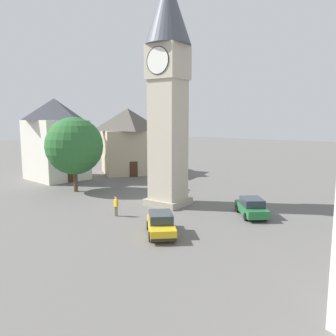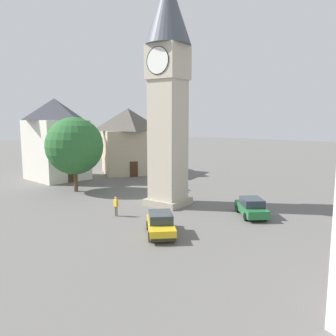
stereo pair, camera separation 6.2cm
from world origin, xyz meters
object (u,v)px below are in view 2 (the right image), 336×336
car_silver_kerb (166,183)px  building_terrace_right (56,138)px  car_blue_kerb (161,224)px  car_red_corner (251,207)px  clock_tower (168,73)px  pedestrian (116,204)px  building_shop_left (128,140)px  tree (74,146)px

car_silver_kerb → building_terrace_right: size_ratio=0.41×
car_blue_kerb → building_terrace_right: size_ratio=0.40×
car_silver_kerb → car_red_corner: 12.84m
clock_tower → car_red_corner: (7.81, 0.78, -11.14)m
pedestrian → building_shop_left: bearing=129.2°
building_shop_left → building_terrace_right: (-4.22, -9.30, 0.56)m
clock_tower → car_blue_kerb: bearing=-58.1°
clock_tower → car_silver_kerb: size_ratio=4.71×
car_red_corner → tree: 19.89m
car_blue_kerb → car_red_corner: same height
car_red_corner → clock_tower: bearing=-174.3°
pedestrian → building_shop_left: size_ratio=0.16×
car_silver_kerb → tree: bearing=-138.1°
building_terrace_right → car_red_corner: bearing=-3.9°
clock_tower → car_blue_kerb: (4.44, -7.13, -11.14)m
car_silver_kerb → building_shop_left: size_ratio=0.41×
car_red_corner → building_terrace_right: size_ratio=0.41×
car_silver_kerb → car_red_corner: bearing=-21.5°
building_terrace_right → car_blue_kerb: bearing=-22.0°
clock_tower → building_shop_left: 20.86m
tree → clock_tower: bearing=5.7°
pedestrian → tree: tree is taller
tree → building_shop_left: (-4.00, 13.10, -0.23)m
clock_tower → pedestrian: bearing=-102.5°
tree → car_silver_kerb: bearing=41.9°
clock_tower → pedestrian: 12.31m
car_blue_kerb → tree: size_ratio=0.52×
pedestrian → building_terrace_right: size_ratio=0.16×
building_shop_left → car_blue_kerb: bearing=-43.7°
building_terrace_right → car_silver_kerb: bearing=10.3°
car_blue_kerb → building_shop_left: building_shop_left is taller
car_silver_kerb → pedestrian: (2.90, -11.09, 0.25)m
clock_tower → building_shop_left: (-15.53, 11.95, -7.14)m
clock_tower → tree: bearing=-174.3°
car_red_corner → car_silver_kerb: bearing=158.5°
car_blue_kerb → car_red_corner: (3.37, 7.91, 0.00)m
clock_tower → building_shop_left: bearing=142.4°
building_terrace_right → clock_tower: bearing=-7.6°
car_silver_kerb → pedestrian: pedestrian is taller
pedestrian → building_terrace_right: bearing=156.0°
car_silver_kerb → building_shop_left: (-11.39, 6.46, 4.00)m
tree → car_red_corner: bearing=5.7°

